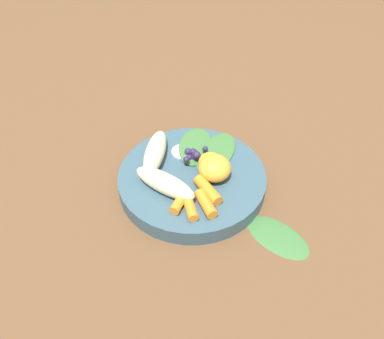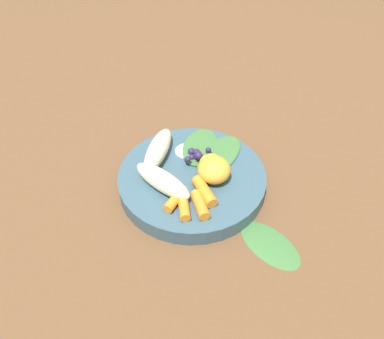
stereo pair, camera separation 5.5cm
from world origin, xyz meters
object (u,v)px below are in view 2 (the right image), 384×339
Objects in this scene: banana_peeled_left at (162,181)px; bowl at (192,180)px; orange_segment_near at (211,164)px; banana_peeled_right at (158,150)px; kale_leaf_stray at (268,245)px.

bowl is at bearing 75.31° from banana_peeled_left.
orange_segment_near is (0.09, -0.02, -0.00)m from banana_peeled_left.
banana_peeled_right is at bearing 115.73° from orange_segment_near.
kale_leaf_stray is (-0.03, -0.16, -0.04)m from orange_segment_near.
banana_peeled_left and banana_peeled_right have the same top height.
bowl reaches higher than kale_leaf_stray.
banana_peeled_left is at bearing 171.13° from bowl.
banana_peeled_left is 1.05× the size of kale_leaf_stray.
bowl is 0.17m from kale_leaf_stray.
bowl is 2.34× the size of kale_leaf_stray.
orange_segment_near reaches higher than bowl.
banana_peeled_right is 2.80× the size of orange_segment_near.
banana_peeled_right is at bearing -175.07° from kale_leaf_stray.
orange_segment_near is at bearing 83.96° from banana_peeled_right.
banana_peeled_left is 0.09m from orange_segment_near.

